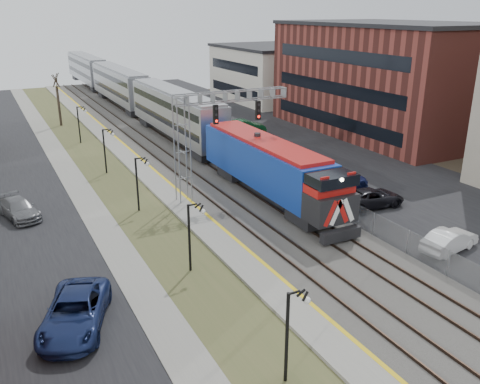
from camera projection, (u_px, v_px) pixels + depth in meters
street_west at (19, 197)px, 39.37m from camera, size 7.00×120.00×0.04m
sidewalk at (78, 188)px, 41.29m from camera, size 2.00×120.00×0.08m
grass_median at (115, 183)px, 42.58m from camera, size 4.00×120.00×0.06m
platform at (150, 177)px, 43.83m from camera, size 2.00×120.00×0.24m
ballast_bed at (203, 169)px, 45.97m from camera, size 8.00×120.00×0.20m
parking_lot at (312, 154)px, 51.13m from camera, size 16.00×120.00×0.04m
platform_edge at (159, 174)px, 44.16m from camera, size 0.24×120.00×0.01m
track_near at (182, 170)px, 45.06m from camera, size 1.58×120.00×0.15m
track_far at (218, 165)px, 46.55m from camera, size 1.58×120.00×0.15m
train at (135, 95)px, 67.67m from camera, size 3.00×85.85×5.33m
signal_gantry at (204, 128)px, 37.04m from camera, size 9.00×1.07×8.15m
lampposts at (187, 237)px, 27.91m from camera, size 0.14×62.14×4.00m
fence at (244, 156)px, 47.53m from camera, size 0.04×120.00×1.60m
buildings_east at (451, 86)px, 51.77m from camera, size 16.00×76.00×15.00m
car_lot_b at (449, 241)px, 30.49m from camera, size 4.28×2.07×1.35m
car_lot_c at (372, 198)px, 37.36m from camera, size 5.10×2.77×1.36m
car_lot_d at (339, 180)px, 41.26m from camera, size 5.19×3.09×1.41m
car_lot_e at (263, 146)px, 51.30m from camera, size 4.18×1.91×1.39m
car_lot_f at (245, 127)px, 58.99m from camera, size 5.20×2.90×1.62m
car_street_a at (75, 313)px, 23.09m from camera, size 4.47×6.17×1.56m
car_street_b at (19, 209)px, 35.35m from camera, size 2.94×4.86×1.32m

